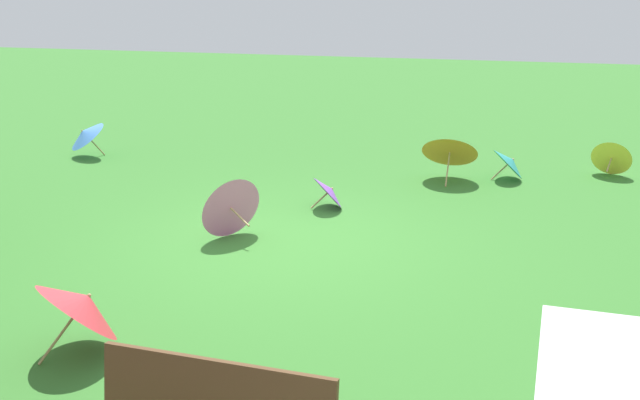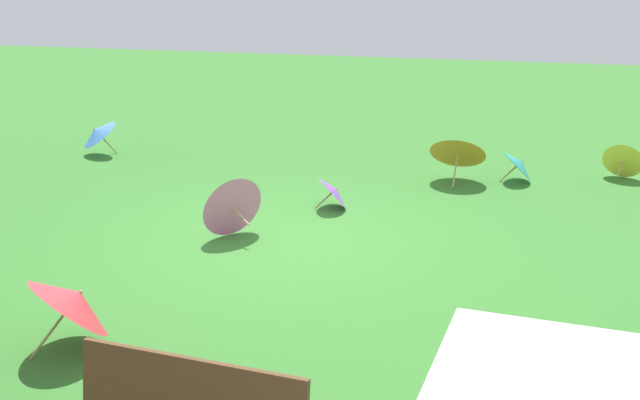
{
  "view_description": "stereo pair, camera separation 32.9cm",
  "coord_description": "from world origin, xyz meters",
  "px_view_note": "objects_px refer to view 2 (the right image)",
  "views": [
    {
      "loc": [
        -2.59,
        8.68,
        3.29
      ],
      "look_at": [
        -0.5,
        0.07,
        0.6
      ],
      "focal_mm": 43.69,
      "sensor_mm": 36.0,
      "label": 1
    },
    {
      "loc": [
        -2.91,
        8.6,
        3.29
      ],
      "look_at": [
        -0.5,
        0.07,
        0.6
      ],
      "focal_mm": 43.69,
      "sensor_mm": 36.0,
      "label": 2
    }
  ],
  "objects_px": {
    "parasol_teal_0": "(519,164)",
    "parasol_purple_0": "(334,191)",
    "parasol_orange_0": "(458,150)",
    "parasol_pink_0": "(229,204)",
    "parasol_yellow_0": "(624,159)",
    "parasol_blue_0": "(97,132)",
    "parasol_red_0": "(74,300)"
  },
  "relations": [
    {
      "from": "parasol_teal_0",
      "to": "parasol_purple_0",
      "type": "bearing_deg",
      "value": 41.4
    },
    {
      "from": "parasol_purple_0",
      "to": "parasol_orange_0",
      "type": "distance_m",
      "value": 2.44
    },
    {
      "from": "parasol_pink_0",
      "to": "parasol_purple_0",
      "type": "bearing_deg",
      "value": -123.59
    },
    {
      "from": "parasol_purple_0",
      "to": "parasol_yellow_0",
      "type": "relative_size",
      "value": 1.02
    },
    {
      "from": "parasol_pink_0",
      "to": "parasol_blue_0",
      "type": "relative_size",
      "value": 0.92
    },
    {
      "from": "parasol_teal_0",
      "to": "parasol_blue_0",
      "type": "bearing_deg",
      "value": 1.68
    },
    {
      "from": "parasol_teal_0",
      "to": "parasol_yellow_0",
      "type": "bearing_deg",
      "value": -157.08
    },
    {
      "from": "parasol_yellow_0",
      "to": "parasol_teal_0",
      "type": "bearing_deg",
      "value": 22.92
    },
    {
      "from": "parasol_orange_0",
      "to": "parasol_pink_0",
      "type": "bearing_deg",
      "value": 53.64
    },
    {
      "from": "parasol_red_0",
      "to": "parasol_yellow_0",
      "type": "height_order",
      "value": "parasol_red_0"
    },
    {
      "from": "parasol_red_0",
      "to": "parasol_purple_0",
      "type": "bearing_deg",
      "value": -103.72
    },
    {
      "from": "parasol_red_0",
      "to": "parasol_pink_0",
      "type": "bearing_deg",
      "value": -92.97
    },
    {
      "from": "parasol_pink_0",
      "to": "parasol_yellow_0",
      "type": "xyz_separation_m",
      "value": [
        -5.01,
        -4.29,
        -0.1
      ]
    },
    {
      "from": "parasol_purple_0",
      "to": "parasol_red_0",
      "type": "height_order",
      "value": "parasol_red_0"
    },
    {
      "from": "parasol_red_0",
      "to": "parasol_blue_0",
      "type": "xyz_separation_m",
      "value": [
        3.75,
        -6.58,
        -0.04
      ]
    },
    {
      "from": "parasol_teal_0",
      "to": "parasol_orange_0",
      "type": "xyz_separation_m",
      "value": [
        0.93,
        0.25,
        0.22
      ]
    },
    {
      "from": "parasol_purple_0",
      "to": "parasol_pink_0",
      "type": "relative_size",
      "value": 0.84
    },
    {
      "from": "parasol_red_0",
      "to": "parasol_pink_0",
      "type": "relative_size",
      "value": 1.27
    },
    {
      "from": "parasol_pink_0",
      "to": "parasol_yellow_0",
      "type": "height_order",
      "value": "parasol_pink_0"
    },
    {
      "from": "parasol_red_0",
      "to": "parasol_yellow_0",
      "type": "xyz_separation_m",
      "value": [
        -5.17,
        -7.47,
        -0.14
      ]
    },
    {
      "from": "parasol_pink_0",
      "to": "parasol_orange_0",
      "type": "height_order",
      "value": "parasol_orange_0"
    },
    {
      "from": "parasol_orange_0",
      "to": "parasol_blue_0",
      "type": "bearing_deg",
      "value": -0.3
    },
    {
      "from": "parasol_teal_0",
      "to": "parasol_orange_0",
      "type": "distance_m",
      "value": 0.99
    },
    {
      "from": "parasol_pink_0",
      "to": "parasol_red_0",
      "type": "bearing_deg",
      "value": 87.03
    },
    {
      "from": "parasol_teal_0",
      "to": "parasol_orange_0",
      "type": "relative_size",
      "value": 0.85
    },
    {
      "from": "parasol_purple_0",
      "to": "parasol_pink_0",
      "type": "distance_m",
      "value": 1.76
    },
    {
      "from": "parasol_pink_0",
      "to": "parasol_yellow_0",
      "type": "bearing_deg",
      "value": -139.44
    },
    {
      "from": "parasol_yellow_0",
      "to": "parasol_orange_0",
      "type": "bearing_deg",
      "value": 20.04
    },
    {
      "from": "parasol_teal_0",
      "to": "parasol_purple_0",
      "type": "distance_m",
      "value": 3.26
    },
    {
      "from": "parasol_red_0",
      "to": "parasol_pink_0",
      "type": "height_order",
      "value": "parasol_pink_0"
    },
    {
      "from": "parasol_pink_0",
      "to": "parasol_orange_0",
      "type": "bearing_deg",
      "value": -126.36
    },
    {
      "from": "parasol_pink_0",
      "to": "parasol_orange_0",
      "type": "distance_m",
      "value": 4.18
    }
  ]
}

